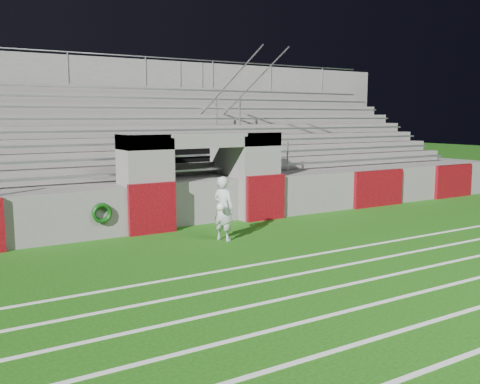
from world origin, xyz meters
TOP-DOWN VIEW (x-y plane):
  - ground at (0.00, 0.00)m, footprint 90.00×90.00m
  - field_markings at (0.00, -5.00)m, footprint 28.00×8.09m
  - stadium_structure at (0.00, 7.97)m, footprint 26.00×8.48m
  - goalkeeper_with_ball at (-0.59, 1.30)m, footprint 0.64×0.75m
  - hose_coil at (-3.15, 2.92)m, footprint 0.51×0.14m

SIDE VIEW (x-z plane):
  - ground at x=0.00m, z-range 0.00..0.00m
  - field_markings at x=0.00m, z-range 0.00..0.01m
  - hose_coil at x=-3.15m, z-range 0.43..0.94m
  - goalkeeper_with_ball at x=-0.59m, z-range 0.00..1.61m
  - stadium_structure at x=0.00m, z-range -1.22..4.20m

